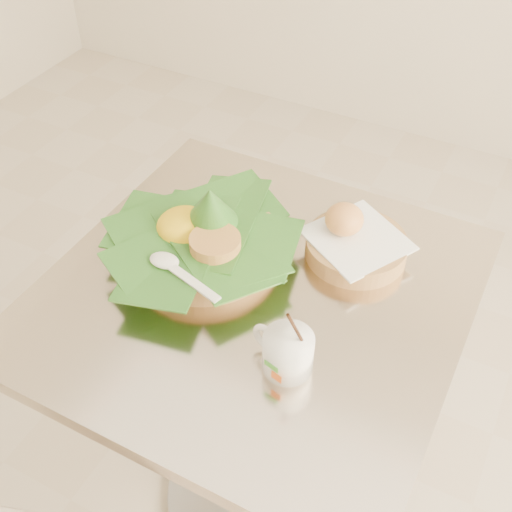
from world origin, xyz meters
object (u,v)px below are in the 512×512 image
at_px(rice_basket, 203,235).
at_px(coffee_mug, 287,351).
at_px(bread_basket, 354,242).
at_px(cafe_table, 256,368).

distance_m(rice_basket, coffee_mug, 0.29).
distance_m(bread_basket, coffee_mug, 0.29).
bearing_deg(cafe_table, bread_basket, 54.73).
relative_size(cafe_table, rice_basket, 2.24).
relative_size(bread_basket, coffee_mug, 1.58).
distance_m(cafe_table, rice_basket, 0.30).
xyz_separation_m(rice_basket, bread_basket, (0.24, 0.12, -0.02)).
bearing_deg(bread_basket, cafe_table, -125.27).
relative_size(rice_basket, bread_basket, 1.58).
bearing_deg(cafe_table, rice_basket, 162.43).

